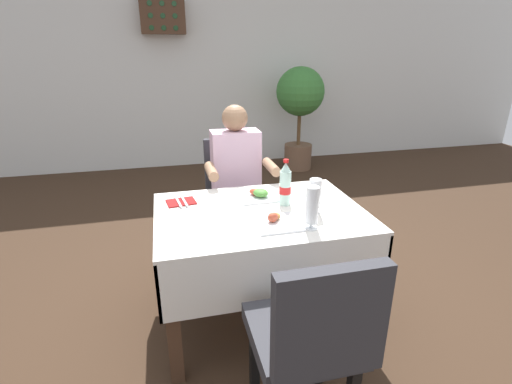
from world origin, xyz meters
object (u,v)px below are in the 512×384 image
chair_near_camera_side (311,337)px  plate_near_camera (276,221)px  seated_diner_far (237,179)px  napkin_cutlery_set (181,202)px  potted_plant_corner (300,102)px  main_dining_table (260,237)px  plate_far_diner (259,194)px  wall_bottle_rack (163,16)px  beer_glass_middle (315,196)px  beer_glass_left (312,208)px  chair_far_diner_seat (234,194)px  cola_bottle_primary (285,185)px

chair_near_camera_side → plate_near_camera: bearing=86.4°
seated_diner_far → napkin_cutlery_set: seated_diner_far is taller
napkin_cutlery_set → potted_plant_corner: (1.78, 2.80, 0.18)m
main_dining_table → plate_near_camera: bearing=-78.0°
plate_far_diner → wall_bottle_rack: wall_bottle_rack is taller
plate_far_diner → chair_near_camera_side: bearing=-92.6°
main_dining_table → chair_near_camera_side: bearing=-90.0°
plate_near_camera → beer_glass_middle: beer_glass_middle is taller
main_dining_table → wall_bottle_rack: bearing=96.5°
plate_far_diner → seated_diner_far: bearing=94.7°
chair_near_camera_side → wall_bottle_rack: (-0.40, 4.31, 1.47)m
seated_diner_far → wall_bottle_rack: (-0.40, 2.78, 1.31)m
chair_near_camera_side → napkin_cutlery_set: bearing=112.5°
plate_far_diner → wall_bottle_rack: bearing=97.7°
wall_bottle_rack → beer_glass_left: bearing=-81.0°
chair_far_diner_seat → cola_bottle_primary: cola_bottle_primary is taller
cola_bottle_primary → potted_plant_corner: potted_plant_corner is taller
beer_glass_left → beer_glass_middle: bearing=63.2°
chair_near_camera_side → plate_near_camera: chair_near_camera_side is taller
seated_diner_far → potted_plant_corner: bearing=60.0°
plate_near_camera → napkin_cutlery_set: 0.64m
chair_near_camera_side → cola_bottle_primary: cola_bottle_primary is taller
chair_far_diner_seat → plate_near_camera: 1.03m
napkin_cutlery_set → beer_glass_middle: bearing=-25.2°
wall_bottle_rack → napkin_cutlery_set: bearing=-90.7°
seated_diner_far → beer_glass_left: size_ratio=5.43×
chair_far_diner_seat → seated_diner_far: seated_diner_far is taller
chair_near_camera_side → potted_plant_corner: 4.10m
beer_glass_middle → potted_plant_corner: 3.31m
seated_diner_far → plate_near_camera: 0.90m
beer_glass_middle → wall_bottle_rack: 3.84m
cola_bottle_primary → potted_plant_corner: (1.18, 2.97, 0.06)m
main_dining_table → beer_glass_left: beer_glass_left is taller
beer_glass_left → napkin_cutlery_set: beer_glass_left is taller
potted_plant_corner → wall_bottle_rack: wall_bottle_rack is taller
chair_near_camera_side → potted_plant_corner: (1.34, 3.86, 0.39)m
chair_far_diner_seat → plate_far_diner: chair_far_diner_seat is taller
beer_glass_left → napkin_cutlery_set: 0.83m
seated_diner_far → cola_bottle_primary: size_ratio=4.47×
chair_near_camera_side → beer_glass_middle: size_ratio=4.71×
plate_near_camera → wall_bottle_rack: wall_bottle_rack is taller
seated_diner_far → beer_glass_left: seated_diner_far is taller
main_dining_table → plate_near_camera: 0.27m
seated_diner_far → beer_glass_left: (0.20, -1.00, 0.16)m
beer_glass_left → napkin_cutlery_set: bearing=140.9°
plate_near_camera → beer_glass_left: beer_glass_left is taller
seated_diner_far → plate_far_diner: 0.51m
plate_near_camera → plate_far_diner: plate_near_camera is taller
beer_glass_left → cola_bottle_primary: 0.35m
chair_near_camera_side → seated_diner_far: 1.54m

